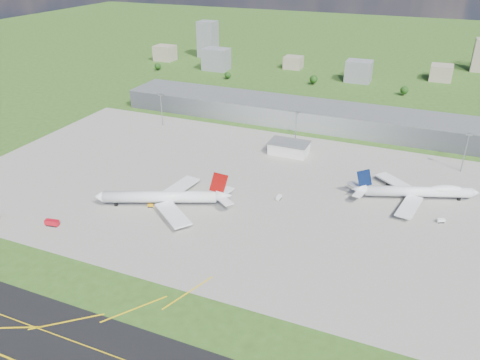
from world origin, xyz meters
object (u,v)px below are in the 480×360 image
at_px(van_white_far, 441,221).
at_px(airliner_blue_quad, 418,192).
at_px(fire_truck, 52,223).
at_px(tug_yellow, 151,206).
at_px(airliner_red_twin, 165,197).
at_px(van_white_near, 279,198).

bearing_deg(van_white_far, airliner_blue_quad, 95.75).
height_order(fire_truck, van_white_far, fire_truck).
height_order(tug_yellow, van_white_far, van_white_far).
xyz_separation_m(airliner_red_twin, van_white_near, (55.42, 31.18, -4.35)).
bearing_deg(airliner_red_twin, fire_truck, 20.08).
relative_size(fire_truck, van_white_far, 1.69).
relative_size(airliner_red_twin, fire_truck, 9.61).
distance_m(tug_yellow, van_white_near, 71.84).
relative_size(airliner_blue_quad, van_white_far, 15.40).
distance_m(airliner_blue_quad, van_white_near, 78.37).
height_order(airliner_blue_quad, fire_truck, airliner_blue_quad).
xyz_separation_m(airliner_red_twin, van_white_far, (141.05, 40.51, -4.46)).
height_order(airliner_red_twin, van_white_far, airliner_red_twin).
bearing_deg(airliner_blue_quad, van_white_far, -77.41).
distance_m(fire_truck, van_white_far, 201.26).
bearing_deg(fire_truck, van_white_near, 25.96).
relative_size(airliner_blue_quad, fire_truck, 9.11).
distance_m(airliner_blue_quad, fire_truck, 198.87).
height_order(fire_truck, van_white_near, fire_truck).
height_order(airliner_red_twin, van_white_near, airliner_red_twin).
bearing_deg(van_white_near, tug_yellow, 123.55).
distance_m(airliner_red_twin, van_white_far, 146.82).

